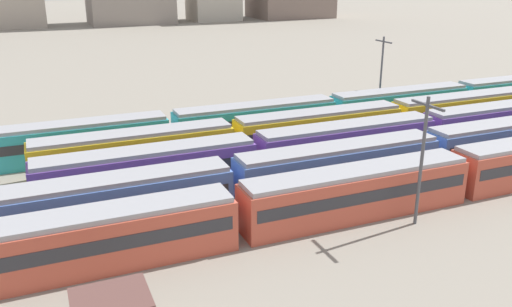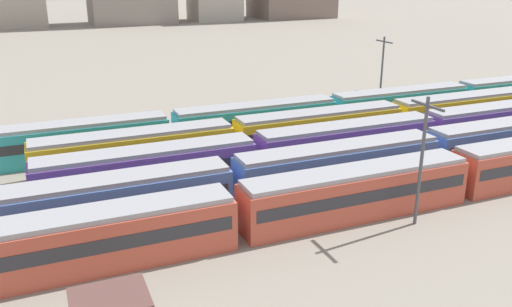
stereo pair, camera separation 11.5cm
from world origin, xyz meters
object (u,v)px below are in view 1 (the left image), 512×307
train_track_3 (395,118)px  catenary_pole_0 (422,155)px  train_track_0 (457,174)px  train_track_4 (400,104)px  catenary_pole_1 (381,72)px  train_track_1 (430,152)px

train_track_3 → catenary_pole_0: (-11.79, -18.39, 3.32)m
train_track_0 → train_track_3: same height
train_track_4 → catenary_pole_1: (-0.70, 3.23, 3.45)m
train_track_0 → train_track_1: (1.62, 5.20, 0.00)m
train_track_1 → train_track_4: 17.79m
catenary_pole_1 → train_track_0: bearing=-111.5°
train_track_1 → catenary_pole_1: (7.85, 18.83, 3.45)m
catenary_pole_0 → train_track_0: bearing=24.2°
catenary_pole_0 → catenary_pole_1: size_ratio=0.97×
catenary_pole_1 → train_track_1: bearing=-112.6°
train_track_3 → catenary_pole_0: 22.09m
train_track_1 → train_track_3: 11.13m
train_track_0 → train_track_3: 16.57m
train_track_1 → catenary_pole_0: (-7.82, -7.99, 3.32)m
train_track_0 → train_track_4: same height
train_track_4 → catenary_pole_1: bearing=102.2°
train_track_3 → train_track_4: bearing=48.6°
train_track_0 → train_track_1: bearing=72.7°
train_track_1 → train_track_4: same height
catenary_pole_0 → catenary_pole_1: 31.06m
train_track_1 → catenary_pole_1: catenary_pole_1 is taller
catenary_pole_1 → catenary_pole_0: bearing=-120.3°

